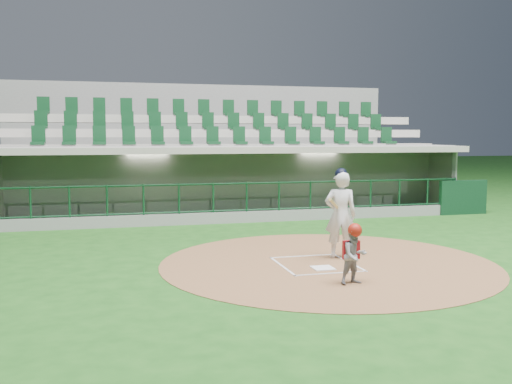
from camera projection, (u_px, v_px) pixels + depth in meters
The scene contains 8 objects.
ground at pixel (311, 262), 12.40m from camera, with size 120.00×120.00×0.00m, color #184914.
dirt_circle at pixel (327, 263), 12.28m from camera, with size 7.20×7.20×0.01m, color brown.
home_plate at pixel (323, 268), 11.72m from camera, with size 0.43×0.43×0.02m, color white.
batter_box_chalk at pixel (316, 264), 12.10m from camera, with size 1.55×1.80×0.01m.
dugout_structure at pixel (236, 187), 19.87m from camera, with size 16.40×3.70×3.00m.
seating_deck at pixel (217, 169), 22.77m from camera, with size 17.00×6.72×5.15m.
batter at pixel (341, 214), 12.67m from camera, with size 0.94×0.97×2.01m.
catcher at pixel (354, 254), 10.45m from camera, with size 0.57×0.48×1.13m.
Camera 1 is at (-4.23, -11.50, 2.71)m, focal length 40.00 mm.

